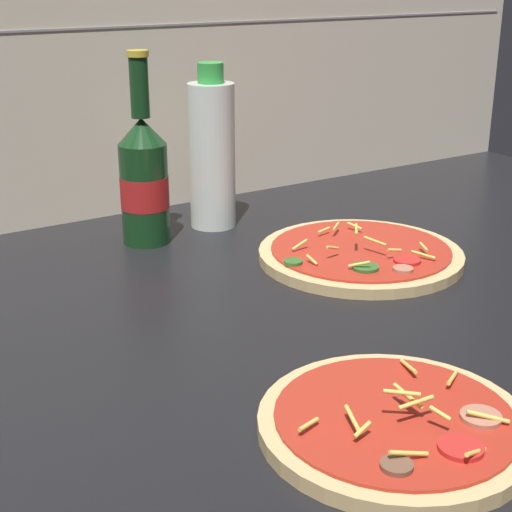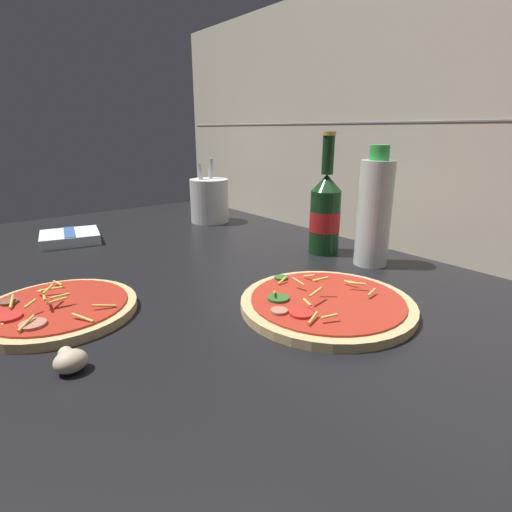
{
  "view_description": "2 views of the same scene",
  "coord_description": "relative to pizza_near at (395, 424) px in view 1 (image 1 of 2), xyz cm",
  "views": [
    {
      "loc": [
        -44.76,
        -62.9,
        38.15
      ],
      "look_at": [
        -0.69,
        6.6,
        7.62
      ],
      "focal_mm": 55.0,
      "sensor_mm": 36.0,
      "label": 1
    },
    {
      "loc": [
        54.03,
        -33.18,
        28.41
      ],
      "look_at": [
        0.5,
        9.47,
        6.76
      ],
      "focal_mm": 28.0,
      "sensor_mm": 36.0,
      "label": 2
    }
  ],
  "objects": [
    {
      "name": "oil_bottle",
      "position": [
        14.33,
        55.34,
        9.91
      ],
      "size": [
        6.58,
        6.58,
        23.32
      ],
      "color": "silver",
      "rests_on": "counter_slab"
    },
    {
      "name": "pizza_near",
      "position": [
        0.0,
        0.0,
        0.0
      ],
      "size": [
        22.29,
        22.29,
        4.41
      ],
      "color": "tan",
      "rests_on": "counter_slab"
    },
    {
      "name": "counter_slab",
      "position": [
        5.89,
        22.7,
        -2.07
      ],
      "size": [
        160.0,
        90.0,
        2.5
      ],
      "color": "black",
      "rests_on": "ground"
    },
    {
      "name": "tile_backsplash",
      "position": [
        5.89,
        68.2,
        26.68
      ],
      "size": [
        160.0,
        1.13,
        60.0
      ],
      "color": "beige",
      "rests_on": "ground"
    },
    {
      "name": "beer_bottle",
      "position": [
        3.02,
        53.89,
        8.17
      ],
      "size": [
        6.56,
        6.56,
        25.66
      ],
      "color": "#143819",
      "rests_on": "counter_slab"
    },
    {
      "name": "pizza_far",
      "position": [
        23.16,
        32.47,
        -0.01
      ],
      "size": [
        26.24,
        26.24,
        4.93
      ],
      "color": "tan",
      "rests_on": "counter_slab"
    }
  ]
}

